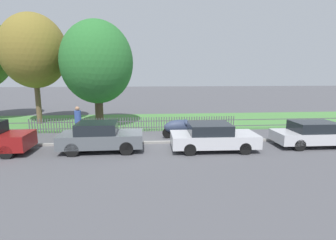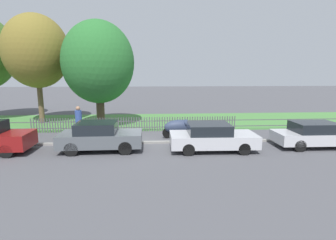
{
  "view_description": "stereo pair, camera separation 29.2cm",
  "coord_description": "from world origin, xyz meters",
  "px_view_note": "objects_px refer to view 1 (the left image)",
  "views": [
    {
      "loc": [
        0.73,
        -13.67,
        3.78
      ],
      "look_at": [
        2.0,
        1.1,
        1.1
      ],
      "focal_mm": 28.0,
      "sensor_mm": 36.0,
      "label": 1
    },
    {
      "loc": [
        1.02,
        -13.69,
        3.78
      ],
      "look_at": [
        2.0,
        1.1,
        1.1
      ],
      "focal_mm": 28.0,
      "sensor_mm": 36.0,
      "label": 2
    }
  ],
  "objects_px": {
    "parked_car_navy_estate": "(101,137)",
    "tree_mid_park": "(97,62)",
    "pedestrian_near_fence": "(78,120)",
    "parked_car_white_van": "(316,134)",
    "covered_motorcycle": "(180,127)",
    "parked_car_red_compact": "(213,137)",
    "tree_behind_motorcycle": "(34,51)"
  },
  "relations": [
    {
      "from": "parked_car_red_compact",
      "to": "tree_behind_motorcycle",
      "type": "bearing_deg",
      "value": 146.36
    },
    {
      "from": "covered_motorcycle",
      "to": "parked_car_red_compact",
      "type": "bearing_deg",
      "value": -67.78
    },
    {
      "from": "parked_car_white_van",
      "to": "covered_motorcycle",
      "type": "height_order",
      "value": "parked_car_white_van"
    },
    {
      "from": "covered_motorcycle",
      "to": "tree_mid_park",
      "type": "xyz_separation_m",
      "value": [
        -5.22,
        3.65,
        3.8
      ]
    },
    {
      "from": "parked_car_red_compact",
      "to": "tree_behind_motorcycle",
      "type": "height_order",
      "value": "tree_behind_motorcycle"
    },
    {
      "from": "pedestrian_near_fence",
      "to": "parked_car_white_van",
      "type": "bearing_deg",
      "value": -72.8
    },
    {
      "from": "tree_mid_park",
      "to": "tree_behind_motorcycle",
      "type": "bearing_deg",
      "value": 160.85
    },
    {
      "from": "parked_car_white_van",
      "to": "pedestrian_near_fence",
      "type": "bearing_deg",
      "value": 168.27
    },
    {
      "from": "covered_motorcycle",
      "to": "tree_behind_motorcycle",
      "type": "height_order",
      "value": "tree_behind_motorcycle"
    },
    {
      "from": "parked_car_red_compact",
      "to": "parked_car_white_van",
      "type": "bearing_deg",
      "value": 3.6
    },
    {
      "from": "parked_car_navy_estate",
      "to": "parked_car_white_van",
      "type": "xyz_separation_m",
      "value": [
        11.0,
        -0.1,
        -0.06
      ]
    },
    {
      "from": "tree_behind_motorcycle",
      "to": "pedestrian_near_fence",
      "type": "height_order",
      "value": "tree_behind_motorcycle"
    },
    {
      "from": "tree_mid_park",
      "to": "pedestrian_near_fence",
      "type": "height_order",
      "value": "tree_mid_park"
    },
    {
      "from": "parked_car_white_van",
      "to": "tree_behind_motorcycle",
      "type": "distance_m",
      "value": 19.01
    },
    {
      "from": "tree_mid_park",
      "to": "pedestrian_near_fence",
      "type": "bearing_deg",
      "value": -101.86
    },
    {
      "from": "parked_car_red_compact",
      "to": "parked_car_navy_estate",
      "type": "bearing_deg",
      "value": 178.04
    },
    {
      "from": "tree_behind_motorcycle",
      "to": "parked_car_red_compact",
      "type": "bearing_deg",
      "value": -34.97
    },
    {
      "from": "parked_car_red_compact",
      "to": "covered_motorcycle",
      "type": "distance_m",
      "value": 2.89
    },
    {
      "from": "parked_car_navy_estate",
      "to": "covered_motorcycle",
      "type": "height_order",
      "value": "parked_car_navy_estate"
    },
    {
      "from": "parked_car_navy_estate",
      "to": "tree_mid_park",
      "type": "relative_size",
      "value": 0.55
    },
    {
      "from": "parked_car_navy_estate",
      "to": "pedestrian_near_fence",
      "type": "bearing_deg",
      "value": 121.74
    },
    {
      "from": "parked_car_red_compact",
      "to": "parked_car_white_van",
      "type": "distance_m",
      "value": 5.52
    },
    {
      "from": "parked_car_navy_estate",
      "to": "covered_motorcycle",
      "type": "xyz_separation_m",
      "value": [
        4.17,
        2.26,
        -0.05
      ]
    },
    {
      "from": "parked_car_red_compact",
      "to": "tree_mid_park",
      "type": "bearing_deg",
      "value": 137.68
    },
    {
      "from": "pedestrian_near_fence",
      "to": "parked_car_navy_estate",
      "type": "bearing_deg",
      "value": -117.9
    },
    {
      "from": "covered_motorcycle",
      "to": "tree_mid_park",
      "type": "bearing_deg",
      "value": 140.41
    },
    {
      "from": "covered_motorcycle",
      "to": "parked_car_navy_estate",
      "type": "bearing_deg",
      "value": -156.18
    },
    {
      "from": "parked_car_white_van",
      "to": "covered_motorcycle",
      "type": "distance_m",
      "value": 7.22
    },
    {
      "from": "pedestrian_near_fence",
      "to": "tree_mid_park",
      "type": "bearing_deg",
      "value": 17.75
    },
    {
      "from": "tree_behind_motorcycle",
      "to": "pedestrian_near_fence",
      "type": "bearing_deg",
      "value": -50.14
    },
    {
      "from": "tree_behind_motorcycle",
      "to": "tree_mid_park",
      "type": "bearing_deg",
      "value": -19.15
    },
    {
      "from": "parked_car_navy_estate",
      "to": "tree_behind_motorcycle",
      "type": "xyz_separation_m",
      "value": [
        -5.77,
        7.55,
        4.58
      ]
    }
  ]
}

